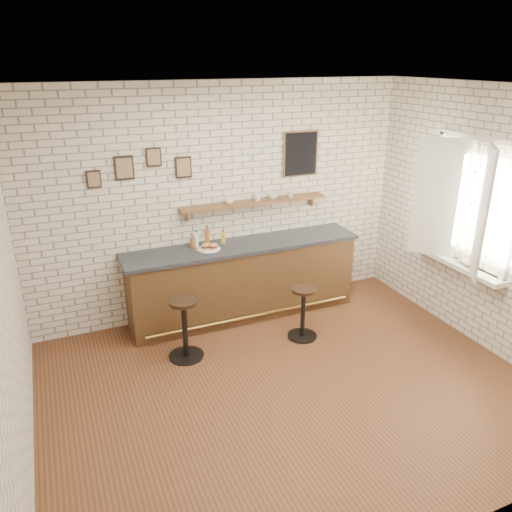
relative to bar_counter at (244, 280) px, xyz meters
The scene contains 21 objects.
ground 1.78m from the bar_counter, 95.32° to the right, with size 5.00×5.00×0.00m, color brown.
bar_counter is the anchor object (origin of this frame).
sandwich_plate 0.69m from the bar_counter, behind, with size 0.28×0.28×0.01m, color white.
ciabatta_sandwich 0.72m from the bar_counter, behind, with size 0.20×0.14×0.07m.
potato_chips 0.71m from the bar_counter, behind, with size 0.26×0.20×0.00m.
bitters_bottle_brown 0.87m from the bar_counter, 168.83° to the left, with size 0.06×0.06×0.19m.
bitters_bottle_white 0.84m from the bar_counter, 167.83° to the left, with size 0.05×0.05×0.21m.
bitters_bottle_amber 0.76m from the bar_counter, 163.97° to the left, with size 0.06×0.06×0.26m.
condiment_bottle_yellow 0.63m from the bar_counter, 150.88° to the left, with size 0.05×0.05×0.18m.
bar_stool_left 1.23m from the bar_counter, 144.88° to the right, with size 0.41×0.41×0.73m.
bar_stool_right 0.96m from the bar_counter, 62.02° to the right, with size 0.37×0.37×0.66m.
wall_shelf 1.02m from the bar_counter, 39.97° to the left, with size 2.00×0.18×0.18m.
shelf_cup_a 1.07m from the bar_counter, 117.42° to the left, with size 0.12×0.12×0.10m, color white.
shelf_cup_b 1.10m from the bar_counter, 35.42° to the left, with size 0.11×0.11×0.10m, color white.
shelf_cup_c 1.17m from the bar_counter, 21.76° to the left, with size 0.12×0.12×0.09m, color white.
shelf_cup_d 1.31m from the bar_counter, 14.65° to the left, with size 0.10×0.10×0.09m, color white.
back_wall_decor 1.57m from the bar_counter, 76.39° to the left, with size 2.96×0.02×0.56m.
window_sill 2.67m from the bar_counter, 31.97° to the right, with size 0.20×1.35×0.06m.
casement_window 2.85m from the bar_counter, 32.47° to the right, with size 0.40×1.30×1.56m.
book_lower 2.70m from the bar_counter, 33.66° to the right, with size 0.15×0.20×0.02m, color tan.
book_upper 2.72m from the bar_counter, 33.96° to the right, with size 0.15×0.20×0.02m, color tan.
Camera 1 is at (-2.05, -3.88, 3.25)m, focal length 35.00 mm.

